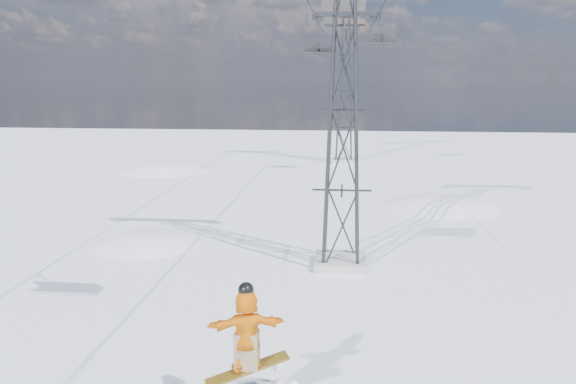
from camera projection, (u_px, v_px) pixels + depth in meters
The scene contains 6 objects.
ground at pixel (300, 384), 12.25m from camera, with size 120.00×120.00×0.00m, color white.
snow_terrain at pixel (251, 339), 35.35m from camera, with size 39.00×37.00×22.00m.
lift_tower_near at pixel (343, 111), 18.88m from camera, with size 5.20×1.80×11.43m.
lift_tower_far at pixel (345, 92), 43.25m from camera, with size 5.20×1.80×11.43m.
lift_chair_mid at pixel (381, 40), 35.46m from camera, with size 1.93×0.55×2.39m.
lift_chair_far at pixel (318, 50), 44.12m from camera, with size 2.12×0.61×2.63m.
Camera 1 is at (0.87, -11.13, 6.57)m, focal length 35.00 mm.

